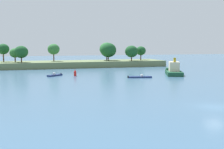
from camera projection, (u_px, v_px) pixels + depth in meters
name	position (u px, v px, depth m)	size (l,w,h in m)	color
ground_plane	(215.00, 107.00, 38.36)	(400.00, 400.00, 0.00)	#3D607F
treeline_island	(56.00, 61.00, 107.46)	(91.15, 15.40, 9.44)	#66754C
small_motorboat	(140.00, 77.00, 73.19)	(6.29, 2.50, 0.87)	navy
fishing_skiff	(55.00, 75.00, 77.35)	(4.47, 4.24, 0.90)	navy
tugboat	(174.00, 70.00, 80.43)	(7.88, 11.14, 4.89)	#19472D
channel_buoy_red	(75.00, 73.00, 77.03)	(0.70, 0.70, 1.90)	red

